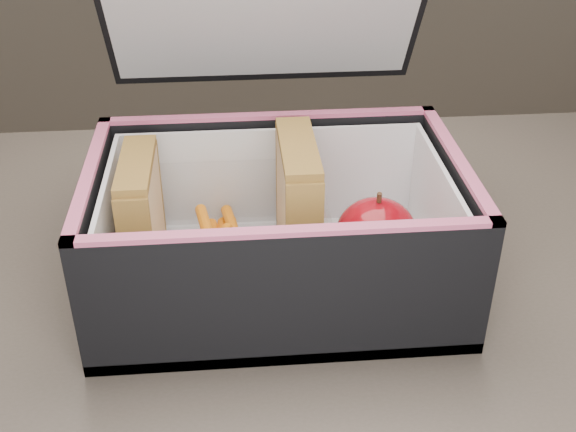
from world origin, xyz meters
The scene contains 8 objects.
kitchen_table centered at (0.00, 0.00, 0.66)m, with size 1.20×0.80×0.75m.
lunch_bag centered at (-0.07, 0.06, 0.82)m, with size 0.31×0.31×0.29m.
plastic_tub centered at (-0.12, 0.07, 0.80)m, with size 0.18×0.13×0.07m, color white, non-canonical shape.
sandwich_left centered at (-0.19, 0.07, 0.82)m, with size 0.03×0.10×0.11m.
sandwich_right centered at (-0.05, 0.07, 0.82)m, with size 0.03×0.10×0.12m.
carrot_sticks centered at (-0.12, 0.07, 0.78)m, with size 0.05×0.13×0.03m.
paper_napkin centered at (0.01, 0.05, 0.77)m, with size 0.08×0.09×0.01m, color white.
red_apple centered at (0.01, 0.05, 0.81)m, with size 0.08×0.08×0.07m.
Camera 1 is at (-0.11, -0.45, 1.14)m, focal length 45.00 mm.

